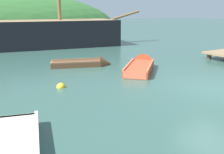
% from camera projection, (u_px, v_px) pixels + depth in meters
% --- Properties ---
extents(ground_plane, '(120.00, 120.00, 0.00)m').
position_uv_depth(ground_plane, '(213.00, 88.00, 10.91)').
color(ground_plane, '#33564C').
extents(sailing_ship, '(17.61, 6.29, 12.58)m').
position_uv_depth(sailing_ship, '(26.00, 37.00, 21.59)').
color(sailing_ship, black).
rests_on(sailing_ship, ground).
extents(rowboat_portside, '(3.54, 2.04, 0.95)m').
position_uv_depth(rowboat_portside, '(86.00, 64.00, 15.04)').
color(rowboat_portside, brown).
rests_on(rowboat_portside, ground).
extents(rowboat_outer_left, '(3.51, 3.53, 1.13)m').
position_uv_depth(rowboat_outer_left, '(141.00, 67.00, 14.18)').
color(rowboat_outer_left, '#C64C2D').
rests_on(rowboat_outer_left, ground).
extents(buoy_yellow, '(0.38, 0.38, 0.38)m').
position_uv_depth(buoy_yellow, '(61.00, 87.00, 11.00)').
color(buoy_yellow, yellow).
rests_on(buoy_yellow, ground).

